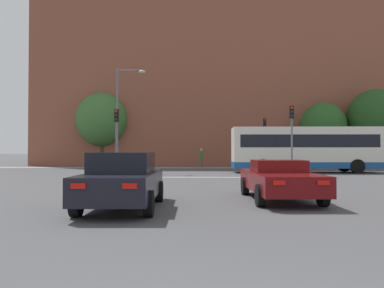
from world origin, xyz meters
TOP-DOWN VIEW (x-y plane):
  - stop_line_strip at (0.00, 19.88)m, footprint 8.90×0.30m
  - far_pavement at (0.00, 32.73)m, footprint 69.89×2.50m
  - brick_civic_building at (2.38, 42.45)m, footprint 41.54×13.45m
  - car_saloon_left at (-2.36, 7.73)m, footprint 2.00×4.46m
  - car_roadster_right at (2.29, 9.58)m, footprint 2.09×4.74m
  - bus_crossing_lead at (7.44, 24.93)m, footprint 10.56×2.68m
  - traffic_light_near_left at (-5.47, 20.78)m, footprint 0.26×0.31m
  - traffic_light_far_right at (5.73, 31.92)m, footprint 0.26×0.31m
  - traffic_light_near_right at (5.53, 21.08)m, footprint 0.26×0.31m
  - street_lamp_junction at (-5.96, 24.79)m, footprint 2.15×0.36m
  - pedestrian_waiting at (-0.10, 33.21)m, footprint 0.31×0.44m
  - tree_by_building at (-10.38, 36.01)m, footprint 5.30×5.30m
  - tree_kerbside at (11.71, 33.90)m, footprint 4.41×4.41m
  - tree_distant at (16.55, 33.45)m, footprint 5.31×5.31m

SIDE VIEW (x-z plane):
  - stop_line_strip at x=0.00m, z-range 0.00..0.01m
  - far_pavement at x=0.00m, z-range 0.00..0.01m
  - car_roadster_right at x=2.29m, z-range 0.02..1.30m
  - car_saloon_left at x=-2.36m, z-range 0.01..1.54m
  - pedestrian_waiting at x=-0.10m, z-range 0.17..2.00m
  - bus_crossing_lead at x=7.44m, z-range 0.12..3.40m
  - traffic_light_near_left at x=-5.47m, z-range 0.72..4.92m
  - traffic_light_near_right at x=5.53m, z-range 0.75..5.16m
  - traffic_light_far_right at x=5.73m, z-range 0.76..5.33m
  - tree_kerbside at x=11.71m, z-range 0.80..7.04m
  - street_lamp_junction at x=-5.96m, z-range 0.82..8.47m
  - tree_distant at x=16.55m, z-range 0.94..8.41m
  - tree_by_building at x=-10.38m, z-range 1.03..8.65m
  - brick_civic_building at x=2.38m, z-range -3.59..25.55m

